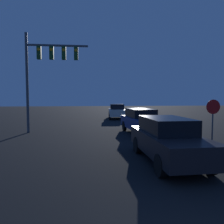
% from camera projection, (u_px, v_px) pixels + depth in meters
% --- Properties ---
extents(car_near, '(1.92, 4.73, 1.67)m').
position_uv_depth(car_near, '(168.00, 139.00, 8.27)').
color(car_near, black).
rests_on(car_near, ground_plane).
extents(car_mid, '(2.12, 4.81, 1.67)m').
position_uv_depth(car_mid, '(141.00, 121.00, 14.79)').
color(car_mid, navy).
rests_on(car_mid, ground_plane).
extents(car_far, '(2.15, 4.82, 1.67)m').
position_uv_depth(car_far, '(117.00, 111.00, 25.38)').
color(car_far, beige).
rests_on(car_far, ground_plane).
extents(traffic_signal_mast, '(4.27, 0.30, 6.84)m').
position_uv_depth(traffic_signal_mast, '(46.00, 64.00, 15.02)').
color(traffic_signal_mast, '#4C4C51').
rests_on(traffic_signal_mast, ground_plane).
extents(stop_sign, '(0.70, 0.07, 2.35)m').
position_uv_depth(stop_sign, '(213.00, 114.00, 10.64)').
color(stop_sign, '#4C4C51').
rests_on(stop_sign, ground_plane).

